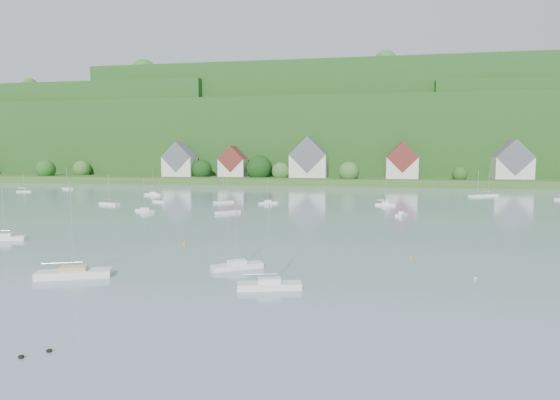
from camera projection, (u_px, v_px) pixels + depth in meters
name	position (u px, v px, depth m)	size (l,w,h in m)	color
far_shore_strip	(301.00, 179.00, 221.70)	(600.00, 60.00, 3.00)	#30501E
forested_ridge	(316.00, 138.00, 286.68)	(620.00, 181.22, 69.89)	#164516
village_building_0	(180.00, 162.00, 217.81)	(14.00, 10.40, 16.00)	silver
village_building_1	(233.00, 164.00, 215.46)	(12.00, 9.36, 14.00)	silver
village_building_2	(309.00, 161.00, 208.21)	(16.00, 11.44, 18.00)	silver
village_building_3	(402.00, 163.00, 199.33)	(13.00, 10.40, 15.50)	silver
village_building_4	(512.00, 163.00, 195.35)	(15.00, 10.40, 16.50)	silver
near_sailboat_2	(74.00, 273.00, 51.61)	(8.06, 4.87, 10.53)	white
near_sailboat_3	(237.00, 265.00, 55.39)	(5.98, 4.83, 8.20)	white
near_sailboat_4	(270.00, 285.00, 47.19)	(6.67, 3.27, 8.67)	white
near_sailboat_6	(5.00, 237.00, 73.71)	(6.34, 3.63, 8.26)	white
mooring_buoy_1	(245.00, 284.00, 49.14)	(0.38, 0.38, 0.38)	silver
mooring_buoy_2	(411.00, 259.00, 60.70)	(0.38, 0.38, 0.38)	orange
mooring_buoy_3	(184.00, 244.00, 70.39)	(0.44, 0.44, 0.44)	orange
mooring_buoy_4	(475.00, 279.00, 50.78)	(0.38, 0.38, 0.38)	silver
duck_pair	(35.00, 354.00, 31.72)	(1.65, 1.48, 0.32)	black
far_sailboat_cluster	(306.00, 199.00, 135.47)	(190.89, 64.66, 8.71)	white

